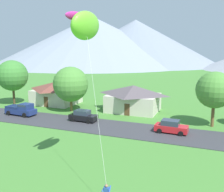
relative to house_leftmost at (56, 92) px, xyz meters
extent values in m
cube|color=#38383D|center=(19.56, -10.94, -2.27)|extent=(160.00, 6.90, 0.08)
cone|color=gray|center=(-24.35, 137.85, 13.55)|extent=(117.54, 117.54, 31.70)
cone|color=gray|center=(-51.14, 123.08, 14.39)|extent=(137.94, 137.94, 33.40)
cube|color=beige|center=(0.00, 0.00, -0.87)|extent=(8.18, 6.99, 2.87)
pyramid|color=brown|center=(0.00, 0.00, 1.36)|extent=(8.84, 7.55, 1.58)
cube|color=brown|center=(0.00, -3.52, -1.31)|extent=(0.90, 0.06, 2.00)
cube|color=beige|center=(16.23, -0.30, -0.82)|extent=(8.60, 7.04, 2.97)
pyramid|color=#564C51|center=(16.23, -0.30, 1.49)|extent=(9.29, 7.60, 1.64)
cube|color=brown|center=(16.23, -3.84, -1.31)|extent=(0.90, 0.06, 2.00)
cylinder|color=brown|center=(6.08, -4.49, -1.04)|extent=(0.44, 0.44, 2.53)
sphere|color=#4C8938|center=(6.08, -4.49, 2.52)|extent=(6.14, 6.14, 6.14)
cylinder|color=brown|center=(29.39, -5.12, -0.63)|extent=(0.44, 0.44, 3.35)
sphere|color=#4C8938|center=(29.39, -5.12, 2.97)|extent=(5.12, 5.12, 5.12)
cylinder|color=#4C3823|center=(-7.59, -3.57, -0.56)|extent=(0.44, 0.44, 3.49)
sphere|color=#3D7F33|center=(-7.59, -3.57, 3.44)|extent=(6.01, 6.01, 6.01)
cube|color=black|center=(11.18, -9.61, -1.63)|extent=(4.25, 1.92, 0.80)
cube|color=#2D3847|center=(11.03, -9.60, -0.89)|extent=(2.24, 1.65, 0.68)
cylinder|color=black|center=(12.55, -8.73, -1.91)|extent=(0.65, 0.26, 0.64)
cylinder|color=black|center=(12.50, -10.57, -1.91)|extent=(0.65, 0.26, 0.64)
cylinder|color=black|center=(9.86, -8.65, -1.91)|extent=(0.65, 0.26, 0.64)
cylinder|color=black|center=(9.80, -10.49, -1.91)|extent=(0.65, 0.26, 0.64)
cube|color=red|center=(24.44, -10.23, -1.63)|extent=(4.26, 1.96, 0.80)
cube|color=#2D3847|center=(24.29, -10.22, -0.89)|extent=(2.26, 1.67, 0.68)
cylinder|color=black|center=(25.83, -9.36, -1.91)|extent=(0.65, 0.26, 0.64)
cylinder|color=black|center=(25.76, -11.20, -1.91)|extent=(0.65, 0.26, 0.64)
cylinder|color=black|center=(23.13, -9.26, -1.91)|extent=(0.65, 0.26, 0.64)
cylinder|color=black|center=(23.06, -11.10, -1.91)|extent=(0.65, 0.26, 0.64)
cube|color=navy|center=(-0.16, -10.18, -1.55)|extent=(5.29, 2.24, 0.84)
cube|color=navy|center=(0.94, -10.23, -0.68)|extent=(1.98, 1.93, 0.90)
cube|color=#2D3847|center=(0.94, -10.23, -0.41)|extent=(1.70, 1.95, 0.28)
cube|color=navy|center=(-1.31, -10.13, -0.95)|extent=(2.79, 2.08, 0.36)
cylinder|color=black|center=(1.58, -9.24, -1.85)|extent=(0.77, 0.32, 0.76)
cylinder|color=black|center=(1.49, -11.28, -1.85)|extent=(0.77, 0.32, 0.76)
cylinder|color=black|center=(-1.81, -9.08, -1.85)|extent=(0.77, 0.32, 0.76)
cylinder|color=black|center=(-1.91, -11.12, -1.85)|extent=(0.77, 0.32, 0.76)
cube|color=#2D51A3|center=(22.70, -27.91, -1.14)|extent=(0.36, 0.22, 0.58)
sphere|color=#9E7051|center=(22.70, -27.91, -0.74)|extent=(0.21, 0.21, 0.21)
cylinder|color=#2D51A3|center=(22.48, -27.85, -1.00)|extent=(0.18, 0.55, 0.37)
cylinder|color=#2D51A3|center=(22.92, -27.85, -1.00)|extent=(0.18, 0.55, 0.37)
ellipsoid|color=#72D133|center=(19.68, -24.73, 10.26)|extent=(1.88, 3.76, 2.38)
ellipsoid|color=#D12D9E|center=(19.16, -24.69, 10.92)|extent=(0.80, 3.75, 0.82)
cylinder|color=silver|center=(21.19, -26.32, 4.75)|extent=(3.05, 3.21, 11.02)
camera|label=1|loc=(28.96, -42.70, 8.48)|focal=40.81mm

